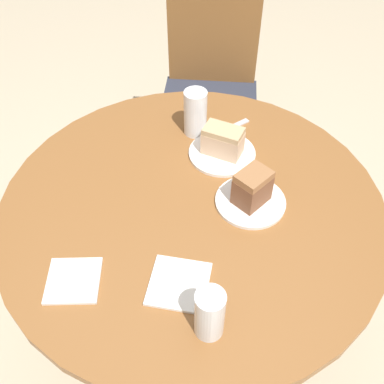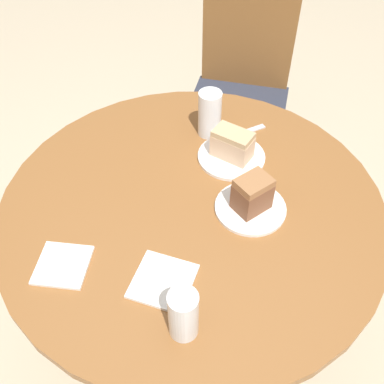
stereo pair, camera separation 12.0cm
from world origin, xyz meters
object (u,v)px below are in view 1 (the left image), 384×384
glass_lemonade (195,115)px  cake_slice_near (223,141)px  cake_slice_far (252,188)px  glass_water (210,315)px  plate_near (222,153)px  chair (210,90)px  plate_far (250,202)px

glass_lemonade → cake_slice_near: bearing=-56.3°
cake_slice_near → cake_slice_far: size_ratio=1.17×
cake_slice_near → glass_water: 0.57m
plate_near → chair: bearing=87.9°
glass_lemonade → plate_near: bearing=-56.3°
plate_near → glass_water: bearing=-98.3°
cake_slice_near → chair: bearing=87.9°
plate_far → cake_slice_near: cake_slice_near is taller
cake_slice_near → glass_water: glass_water is taller
plate_far → cake_slice_far: bearing=-90.0°
chair → glass_lemonade: size_ratio=6.22×
plate_far → cake_slice_near: bearing=106.3°
glass_water → chair: bearing=85.1°
cake_slice_near → cake_slice_far: cake_slice_far is taller
cake_slice_far → glass_water: bearing=-111.3°
glass_water → cake_slice_near: bearing=81.7°
chair → cake_slice_near: 0.78m
chair → cake_slice_far: bearing=-80.0°
plate_far → glass_lemonade: 0.34m
plate_near → glass_lemonade: 0.15m
plate_near → glass_water: (-0.08, -0.56, 0.06)m
plate_near → glass_lemonade: bearing=123.7°
chair → cake_slice_far: 0.97m
glass_water → plate_near: bearing=81.7°
chair → plate_near: bearing=-84.2°
plate_far → glass_water: glass_water is taller
chair → glass_lemonade: (-0.10, -0.61, 0.32)m
cake_slice_near → glass_lemonade: bearing=123.7°
chair → cake_slice_far: (0.03, -0.92, 0.32)m
chair → plate_far: 0.96m
chair → plate_near: 0.77m
plate_far → chair: bearing=92.0°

